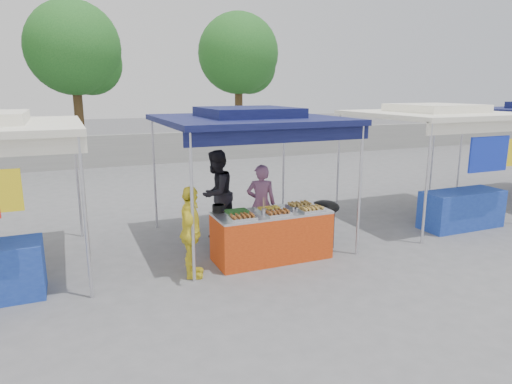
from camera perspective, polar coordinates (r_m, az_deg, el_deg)
name	(u,v)px	position (r m, az deg, el deg)	size (l,w,h in m)	color
ground_plane	(269,257)	(8.17, 1.65, -8.07)	(80.00, 80.00, 0.00)	slate
back_wall	(153,149)	(18.36, -12.79, 5.29)	(40.00, 0.25, 1.20)	gray
main_canopy	(248,118)	(8.54, -0.98, 9.18)	(3.20, 3.20, 2.57)	silver
neighbor_stall_right	(446,150)	(10.82, 22.67, 4.88)	(3.20, 3.20, 2.57)	silver
tree_1	(78,52)	(20.05, -21.40, 15.95)	(3.68, 3.65, 6.28)	#48331B
tree_2	(241,57)	(21.87, -1.90, 16.50)	(3.69, 3.66, 6.30)	#48331B
vendor_table	(272,235)	(7.94, 1.98, -5.44)	(2.00, 0.80, 0.85)	#D74213
food_tray_fl	(243,217)	(7.36, -1.69, -3.19)	(0.42, 0.30, 0.07)	silver
food_tray_fm	(278,213)	(7.60, 2.72, -2.68)	(0.42, 0.30, 0.07)	silver
food_tray_fr	(311,209)	(7.88, 6.92, -2.18)	(0.42, 0.30, 0.07)	silver
food_tray_bl	(237,212)	(7.65, -2.39, -2.57)	(0.42, 0.30, 0.07)	silver
food_tray_bm	(269,209)	(7.87, 1.62, -2.11)	(0.42, 0.30, 0.07)	silver
food_tray_br	(299,205)	(8.14, 5.45, -1.65)	(0.42, 0.30, 0.07)	silver
cooking_pot	(218,208)	(7.82, -4.72, -2.04)	(0.21, 0.21, 0.13)	black
skewer_cup	(264,212)	(7.60, 1.02, -2.50)	(0.09, 0.09, 0.11)	silver
wok_burner	(324,220)	(8.56, 8.56, -3.44)	(0.54, 0.54, 0.90)	black
crate_left	(240,240)	(8.61, -1.96, -5.96)	(0.47, 0.33, 0.28)	#162FB4
crate_right	(269,237)	(8.73, 1.58, -5.65)	(0.48, 0.34, 0.29)	#162FB4
crate_stacked	(269,223)	(8.65, 1.60, -3.87)	(0.46, 0.32, 0.28)	#162FB4
vendor_woman	(261,204)	(8.69, 0.64, -1.49)	(0.56, 0.36, 1.52)	#986188
helper_man	(216,193)	(9.11, -4.98, -0.18)	(0.84, 0.66, 1.74)	black
customer_person	(191,232)	(7.17, -8.14, -5.02)	(0.86, 0.36, 1.46)	yellow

